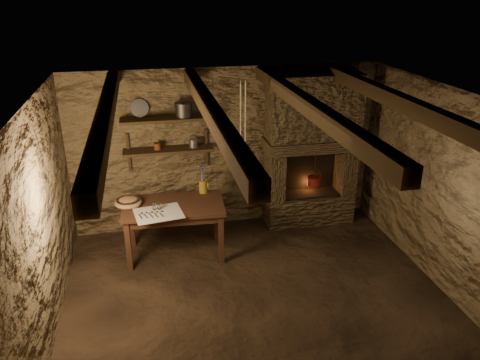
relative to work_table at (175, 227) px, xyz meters
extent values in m
plane|color=black|center=(0.86, -1.21, -0.41)|extent=(4.50, 4.50, 0.00)
cube|color=#4C3B23|center=(0.86, 0.79, 0.79)|extent=(4.50, 0.04, 2.40)
cube|color=#4C3B23|center=(0.86, -3.21, 0.79)|extent=(4.50, 0.04, 2.40)
cube|color=#4C3B23|center=(-1.39, -1.21, 0.79)|extent=(0.04, 4.00, 2.40)
cube|color=#4C3B23|center=(3.11, -1.21, 0.79)|extent=(0.04, 4.00, 2.40)
cube|color=black|center=(0.86, -1.21, 1.99)|extent=(4.50, 4.00, 0.04)
cube|color=black|center=(-0.64, -1.21, 1.90)|extent=(0.14, 3.95, 0.16)
cube|color=black|center=(0.36, -1.21, 1.90)|extent=(0.14, 3.95, 0.16)
cube|color=black|center=(1.36, -1.21, 1.90)|extent=(0.14, 3.95, 0.16)
cube|color=black|center=(2.36, -1.21, 1.90)|extent=(0.14, 3.95, 0.16)
cube|color=black|center=(0.01, 0.63, 0.89)|extent=(1.25, 0.30, 0.04)
cube|color=black|center=(0.01, 0.63, 1.34)|extent=(1.25, 0.30, 0.04)
cube|color=#362B1B|center=(2.11, 0.56, -0.18)|extent=(1.35, 0.45, 0.45)
cube|color=#362B1B|center=(1.55, 0.56, 0.42)|extent=(0.23, 0.45, 0.75)
cube|color=#362B1B|center=(2.67, 0.56, 0.42)|extent=(0.23, 0.45, 0.75)
cube|color=#362B1B|center=(2.11, 0.53, 0.87)|extent=(1.43, 0.51, 0.16)
cube|color=#362B1B|center=(2.11, 0.56, 1.42)|extent=(1.35, 0.45, 0.94)
cube|color=black|center=(2.11, 0.75, 0.42)|extent=(0.90, 0.06, 0.75)
cube|color=#351D12|center=(0.00, 0.00, 0.32)|extent=(1.37, 0.84, 0.06)
cube|color=#351D12|center=(0.00, 0.00, 0.24)|extent=(1.25, 0.72, 0.10)
cube|color=white|center=(-0.20, -0.25, 0.35)|extent=(0.65, 0.55, 0.01)
cylinder|color=olive|center=(0.44, 0.29, 0.44)|extent=(0.14, 0.14, 0.18)
torus|color=olive|center=(0.50, 0.29, 0.46)|extent=(0.02, 0.10, 0.10)
ellipsoid|color=#A37346|center=(-0.58, 0.08, 0.39)|extent=(0.42, 0.42, 0.13)
cylinder|color=#292724|center=(0.25, 0.63, 1.45)|extent=(0.25, 0.25, 0.17)
cylinder|color=gray|center=(-0.34, 0.73, 1.49)|extent=(0.26, 0.15, 0.25)
cylinder|color=#532610|center=(-0.14, 0.63, 0.96)|extent=(0.10, 0.10, 0.09)
cylinder|color=maroon|center=(2.16, 0.51, 0.28)|extent=(0.25, 0.25, 0.14)
torus|color=#292724|center=(2.16, 0.51, 0.36)|extent=(0.22, 0.01, 0.22)
cylinder|color=#292724|center=(2.16, 0.51, 0.53)|extent=(0.01, 0.01, 0.44)
camera|label=1|loc=(-0.28, -5.64, 3.05)|focal=35.00mm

